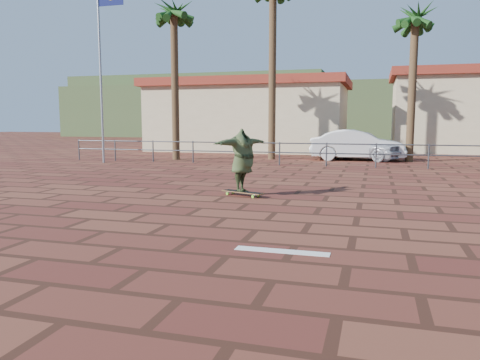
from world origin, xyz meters
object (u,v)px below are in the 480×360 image
at_px(skateboarder, 243,160).
at_px(car_silver, 359,145).
at_px(car_white, 356,145).
at_px(longboard, 243,192).

distance_m(skateboarder, car_silver, 12.69).
bearing_deg(car_white, longboard, 162.18).
bearing_deg(car_silver, car_white, -168.01).
bearing_deg(longboard, car_white, 100.09).
xyz_separation_m(longboard, skateboarder, (-0.00, 0.00, 0.82)).
xyz_separation_m(skateboarder, car_white, (2.32, 11.99, -0.18)).
relative_size(car_silver, car_white, 0.97).
xyz_separation_m(skateboarder, car_silver, (2.44, 12.45, -0.17)).
height_order(longboard, car_white, car_white).
relative_size(longboard, skateboarder, 0.61).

